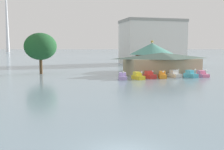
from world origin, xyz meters
TOP-DOWN VIEW (x-y plane):
  - pedal_boat_lavender at (10.20, 33.31)m, footprint 1.92×2.50m
  - pedal_boat_yellow at (13.05, 32.85)m, footprint 1.87×3.01m
  - pedal_boat_red at (15.76, 33.76)m, footprint 2.07×2.63m
  - pedal_boat_orange at (18.28, 33.48)m, footprint 2.19×3.13m
  - pedal_boat_white at (21.55, 34.67)m, footprint 2.10×2.95m
  - pedal_boat_cyan at (24.25, 33.14)m, footprint 1.90×3.03m
  - pedal_boat_pink at (27.17, 33.62)m, footprint 1.62×2.91m
  - boathouse at (21.17, 39.80)m, footprint 16.64×8.50m
  - green_roof_pavilion at (22.90, 49.23)m, footprint 11.44×11.44m
  - shoreline_tree_mid at (-4.35, 48.07)m, footprint 7.14×7.14m
  - background_building_block at (35.67, 78.97)m, footprint 22.20×14.05m
  - distant_broadcast_tower at (-46.91, 369.66)m, footprint 7.30×7.30m

SIDE VIEW (x-z plane):
  - pedal_boat_pink at x=27.17m, z-range -0.26..1.26m
  - pedal_boat_lavender at x=10.20m, z-range -0.29..1.32m
  - pedal_boat_orange at x=18.28m, z-range -0.22..1.28m
  - pedal_boat_yellow at x=13.05m, z-range -0.26..1.34m
  - pedal_boat_white at x=21.55m, z-range -0.30..1.41m
  - pedal_boat_red at x=15.76m, z-range -0.23..1.36m
  - pedal_boat_cyan at x=24.25m, z-range -0.32..1.48m
  - boathouse at x=21.17m, z-range 0.11..4.89m
  - green_roof_pavilion at x=22.90m, z-range 0.22..7.92m
  - shoreline_tree_mid at x=-4.35m, z-range 1.54..10.67m
  - background_building_block at x=35.67m, z-range 0.02..16.02m
  - distant_broadcast_tower at x=-46.91m, z-range -14.60..145.14m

